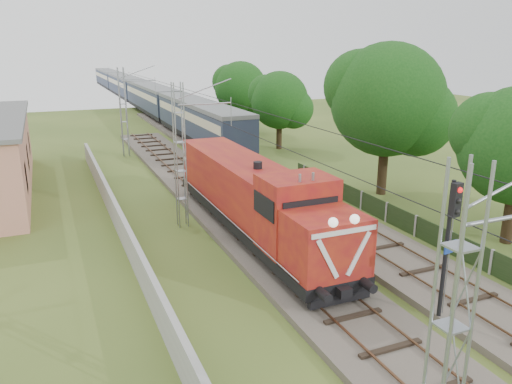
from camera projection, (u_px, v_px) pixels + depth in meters
name	position (u px, v px, depth m)	size (l,w,h in m)	color
ground	(343.00, 316.00, 18.86)	(140.00, 140.00, 0.00)	#3A4F1D
track_main	(267.00, 246.00, 25.00)	(4.20, 70.00, 0.45)	#6B6054
track_side	(257.00, 176.00, 38.35)	(4.20, 80.00, 0.45)	#6B6054
catenary	(181.00, 156.00, 27.22)	(3.31, 70.00, 8.00)	gray
boundary_wall	(119.00, 221.00, 26.82)	(0.25, 40.00, 1.50)	#9E9E99
fence	(450.00, 242.00, 24.34)	(0.12, 32.00, 1.20)	black
locomotive	(254.00, 197.00, 25.91)	(3.04, 17.38, 4.41)	black
coach_rake	(136.00, 90.00, 83.16)	(3.23, 96.37, 3.73)	black
signal_post	(451.00, 228.00, 17.28)	(0.60, 0.47, 5.46)	black
tree_b	(389.00, 101.00, 32.66)	(7.82, 7.45, 10.14)	#362716
tree_c	(280.00, 101.00, 48.12)	(5.81, 5.53, 7.53)	#362716
tree_d	(241.00, 88.00, 57.31)	(6.29, 5.99, 8.16)	#362716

